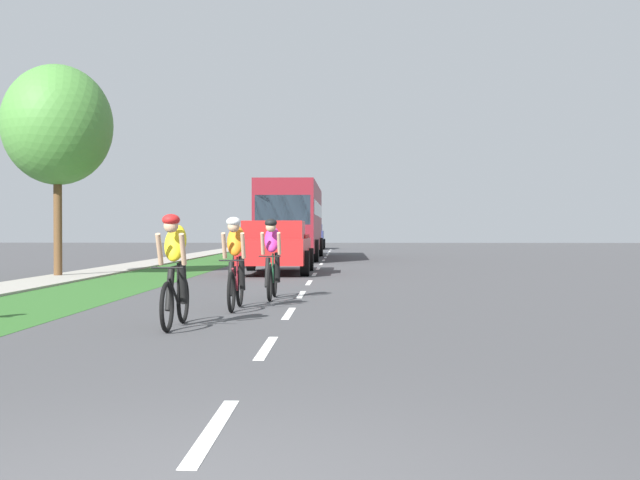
{
  "coord_description": "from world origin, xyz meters",
  "views": [
    {
      "loc": [
        0.89,
        -3.69,
        1.36
      ],
      "look_at": [
        0.28,
        16.63,
        1.1
      ],
      "focal_mm": 44.09,
      "sensor_mm": 36.0,
      "label": 1
    }
  ],
  "objects": [
    {
      "name": "ground_plane",
      "position": [
        0.0,
        20.0,
        0.0
      ],
      "size": [
        120.0,
        120.0,
        0.0
      ],
      "primitive_type": "plane",
      "color": "#424244"
    },
    {
      "name": "grass_verge",
      "position": [
        -4.79,
        20.0,
        0.0
      ],
      "size": [
        2.62,
        70.0,
        0.01
      ],
      "primitive_type": "cube",
      "color": "#2D6026",
      "rests_on": "ground_plane"
    },
    {
      "name": "sidewalk_concrete",
      "position": [
        -6.92,
        20.0,
        0.0
      ],
      "size": [
        1.63,
        70.0,
        0.1
      ],
      "primitive_type": "cube",
      "color": "#9E998E",
      "rests_on": "ground_plane"
    },
    {
      "name": "lane_markings_center",
      "position": [
        0.0,
        24.0,
        0.0
      ],
      "size": [
        0.12,
        54.07,
        0.01
      ],
      "color": "white",
      "rests_on": "ground_plane"
    },
    {
      "name": "cyclist_lead",
      "position": [
        -1.46,
        7.13,
        0.81
      ],
      "size": [
        0.42,
        1.72,
        1.58
      ],
      "color": "black",
      "rests_on": "ground_plane"
    },
    {
      "name": "cyclist_trailing",
      "position": [
        -0.95,
        9.62,
        0.81
      ],
      "size": [
        0.42,
        1.72,
        1.58
      ],
      "color": "black",
      "rests_on": "ground_plane"
    },
    {
      "name": "cyclist_distant",
      "position": [
        -0.52,
        11.68,
        0.81
      ],
      "size": [
        0.42,
        1.72,
        1.58
      ],
      "color": "black",
      "rests_on": "ground_plane"
    },
    {
      "name": "pickup_red",
      "position": [
        -1.23,
        20.81,
        0.83
      ],
      "size": [
        2.22,
        5.1,
        1.64
      ],
      "color": "red",
      "rests_on": "ground_plane"
    },
    {
      "name": "bus_maroon",
      "position": [
        -1.56,
        33.64,
        1.98
      ],
      "size": [
        2.78,
        11.6,
        3.48
      ],
      "color": "maroon",
      "rests_on": "ground_plane"
    },
    {
      "name": "suv_blue",
      "position": [
        -1.52,
        52.54,
        0.95
      ],
      "size": [
        2.15,
        4.7,
        1.79
      ],
      "color": "#23389E",
      "rests_on": "ground_plane"
    },
    {
      "name": "street_tree_near",
      "position": [
        -7.37,
        18.76,
        4.38
      ],
      "size": [
        3.15,
        3.15,
        6.13
      ],
      "color": "brown",
      "rests_on": "ground_plane"
    }
  ]
}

